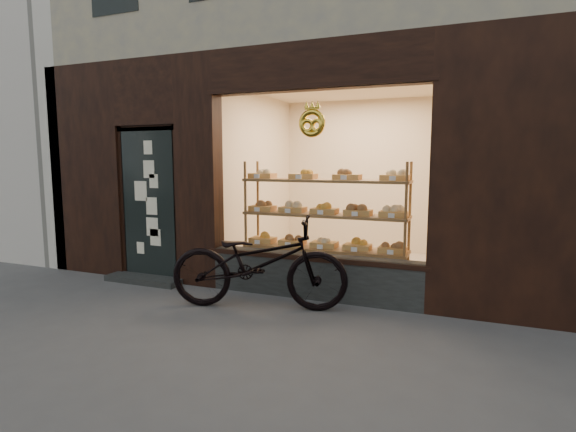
% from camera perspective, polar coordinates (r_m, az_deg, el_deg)
% --- Properties ---
extents(ground, '(90.00, 90.00, 0.00)m').
position_cam_1_polar(ground, '(4.16, -12.98, -17.50)').
color(ground, '#464646').
extents(display_shelf, '(2.20, 0.45, 1.70)m').
position_cam_1_polar(display_shelf, '(5.96, 4.64, -1.18)').
color(display_shelf, brown).
rests_on(display_shelf, ground).
extents(bicycle, '(2.17, 1.22, 1.08)m').
position_cam_1_polar(bicycle, '(5.23, -3.77, -5.93)').
color(bicycle, black).
rests_on(bicycle, ground).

